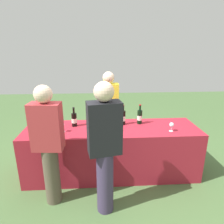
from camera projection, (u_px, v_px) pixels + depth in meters
The scene contains 12 objects.
ground_plane at pixel (112, 172), 3.18m from camera, with size 12.00×12.00×0.00m, color #476638.
tasting_table at pixel (112, 151), 3.06m from camera, with size 2.62×0.74×0.77m, color maroon.
wine_bottle_0 at pixel (74, 119), 2.97m from camera, with size 0.08×0.08×0.30m.
wine_bottle_1 at pixel (115, 119), 2.99m from camera, with size 0.08×0.08×0.31m.
wine_bottle_2 at pixel (123, 117), 3.04m from camera, with size 0.07×0.07×0.32m.
wine_bottle_3 at pixel (140, 117), 3.07m from camera, with size 0.08×0.08×0.31m.
wine_glass_0 at pixel (62, 125), 2.76m from camera, with size 0.07×0.07×0.15m.
wine_glass_1 at pixel (115, 124), 2.84m from camera, with size 0.07×0.07×0.13m.
wine_glass_2 at pixel (172, 125), 2.79m from camera, with size 0.07×0.07×0.13m.
server_pouring at pixel (109, 110), 3.56m from camera, with size 0.35×0.21×1.54m.
guest_0 at pixel (48, 143), 2.32m from camera, with size 0.37×0.22×1.54m.
guest_1 at pixel (105, 146), 2.17m from camera, with size 0.39×0.26×1.60m.
Camera 1 is at (-0.17, -2.72, 1.90)m, focal length 31.25 mm.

